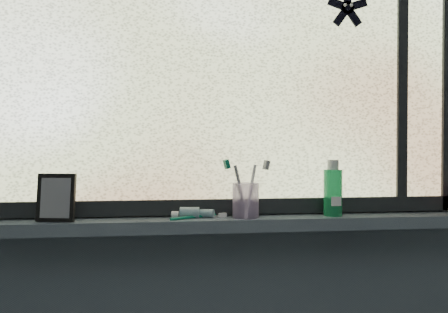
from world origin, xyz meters
The scene contains 12 objects.
wall_back centered at (0.00, 1.30, 1.25)m, with size 3.00×0.01×2.50m, color #9EA3A8.
windowsill centered at (0.00, 1.23, 1.00)m, with size 1.62×0.14×0.04m, color #4C5966.
window_pane centered at (0.00, 1.28, 1.53)m, with size 1.50×0.01×1.00m, color silver.
frame_bottom centered at (0.00, 1.28, 1.05)m, with size 1.60×0.03×0.05m, color black.
frame_right centered at (0.78, 1.28, 1.53)m, with size 0.05×0.03×1.10m, color black.
frame_mullion centered at (0.60, 1.28, 1.53)m, with size 0.04×0.03×1.00m, color black.
starfish_sticker centered at (0.40, 1.27, 1.72)m, with size 0.15×0.02×0.15m, color black, non-canonical shape.
vanity_mirror centered at (-0.55, 1.21, 1.09)m, with size 0.12×0.06×0.15m, color black.
toothpaste_tube centered at (-0.12, 1.23, 1.04)m, with size 0.19×0.04×0.03m, color silver, non-canonical shape.
toothbrush_cup centered at (0.04, 1.21, 1.08)m, with size 0.08×0.08×0.11m, color #D0B0E9.
toothbrush_lying centered at (-0.13, 1.22, 1.03)m, with size 0.21×0.02×0.01m, color #0C7253, non-canonical shape.
mouthwash_bottle centered at (0.33, 1.22, 1.11)m, with size 0.06×0.06×0.15m, color #1FA55D.
Camera 1 is at (-0.25, -0.36, 1.25)m, focal length 40.00 mm.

